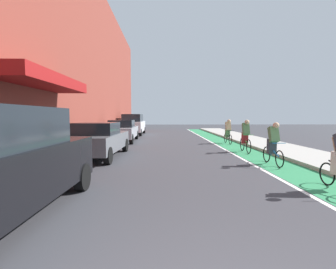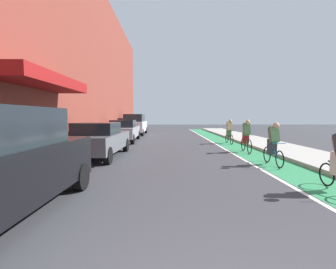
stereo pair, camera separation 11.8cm
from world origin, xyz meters
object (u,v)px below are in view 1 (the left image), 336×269
object	(u,v)px
parked_suv_white	(133,124)
cyclist_mid	(273,143)
parked_sedan_silver	(122,130)
parked_sedan_gray	(98,139)
cyclist_far	(228,131)
cyclist_trailing	(245,136)

from	to	relation	value
parked_suv_white	cyclist_mid	world-z (taller)	parked_suv_white
parked_sedan_silver	cyclist_mid	distance (m)	10.91
parked_sedan_gray	parked_suv_white	bearing A→B (deg)	90.00
parked_sedan_gray	parked_suv_white	size ratio (longest dim) A/B	0.95
parked_sedan_gray	parked_suv_white	world-z (taller)	parked_suv_white
parked_sedan_gray	cyclist_far	size ratio (longest dim) A/B	2.71
cyclist_trailing	cyclist_far	bearing A→B (deg)	87.70
parked_sedan_silver	cyclist_trailing	xyz separation A→B (m)	(7.00, -5.22, 0.03)
parked_suv_white	cyclist_far	world-z (taller)	parked_suv_white
parked_sedan_gray	cyclist_mid	world-z (taller)	cyclist_mid
cyclist_far	cyclist_trailing	bearing A→B (deg)	-92.30
parked_suv_white	cyclist_far	distance (m)	10.50
cyclist_mid	cyclist_trailing	bearing A→B (deg)	88.93
parked_sedan_silver	cyclist_far	bearing A→B (deg)	-10.65
cyclist_far	parked_suv_white	bearing A→B (deg)	133.01
parked_sedan_silver	parked_sedan_gray	bearing A→B (deg)	-90.02
parked_suv_white	cyclist_mid	xyz separation A→B (m)	(6.94, -14.74, -0.21)
parked_sedan_gray	cyclist_mid	bearing A→B (deg)	-14.82
cyclist_mid	parked_sedan_silver	bearing A→B (deg)	129.53
parked_sedan_silver	parked_suv_white	size ratio (longest dim) A/B	0.97
parked_sedan_gray	cyclist_far	xyz separation A→B (m)	(7.16, 5.23, 0.06)
parked_sedan_silver	cyclist_far	xyz separation A→B (m)	(7.16, -1.35, 0.06)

